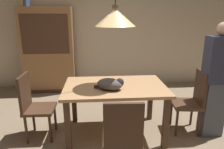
{
  "coord_description": "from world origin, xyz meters",
  "views": [
    {
      "loc": [
        -0.2,
        -2.28,
        1.71
      ],
      "look_at": [
        0.02,
        0.59,
        0.85
      ],
      "focal_mm": 32.88,
      "sensor_mm": 36.0,
      "label": 1
    }
  ],
  "objects_px": {
    "book_blue_wide": "(26,0)",
    "pendant_lamp": "(115,17)",
    "hutch_bookcase": "(49,52)",
    "person_standing": "(216,82)",
    "chair_near_front": "(122,137)",
    "chair_left_side": "(34,104)",
    "book_yellow_short": "(23,2)",
    "cat_sleeping": "(111,84)",
    "chair_right_side": "(192,99)",
    "dining_table": "(115,92)"
  },
  "relations": [
    {
      "from": "dining_table",
      "to": "book_blue_wide",
      "type": "bearing_deg",
      "value": 130.74
    },
    {
      "from": "chair_left_side",
      "to": "book_yellow_short",
      "type": "distance_m",
      "value": 2.47
    },
    {
      "from": "cat_sleeping",
      "to": "book_blue_wide",
      "type": "bearing_deg",
      "value": 127.41
    },
    {
      "from": "cat_sleeping",
      "to": "book_yellow_short",
      "type": "distance_m",
      "value": 2.88
    },
    {
      "from": "pendant_lamp",
      "to": "person_standing",
      "type": "height_order",
      "value": "pendant_lamp"
    },
    {
      "from": "cat_sleeping",
      "to": "hutch_bookcase",
      "type": "relative_size",
      "value": 0.22
    },
    {
      "from": "hutch_bookcase",
      "to": "book_blue_wide",
      "type": "relative_size",
      "value": 7.71
    },
    {
      "from": "chair_right_side",
      "to": "dining_table",
      "type": "bearing_deg",
      "value": 179.59
    },
    {
      "from": "pendant_lamp",
      "to": "book_blue_wide",
      "type": "distance_m",
      "value": 2.57
    },
    {
      "from": "pendant_lamp",
      "to": "hutch_bookcase",
      "type": "bearing_deg",
      "value": 123.97
    },
    {
      "from": "chair_left_side",
      "to": "book_blue_wide",
      "type": "xyz_separation_m",
      "value": [
        -0.53,
        1.93,
        1.46
      ]
    },
    {
      "from": "dining_table",
      "to": "chair_near_front",
      "type": "relative_size",
      "value": 1.51
    },
    {
      "from": "book_blue_wide",
      "to": "pendant_lamp",
      "type": "bearing_deg",
      "value": -49.26
    },
    {
      "from": "dining_table",
      "to": "cat_sleeping",
      "type": "bearing_deg",
      "value": -115.16
    },
    {
      "from": "chair_right_side",
      "to": "hutch_bookcase",
      "type": "bearing_deg",
      "value": 141.41
    },
    {
      "from": "book_yellow_short",
      "to": "pendant_lamp",
      "type": "bearing_deg",
      "value": -48.18
    },
    {
      "from": "dining_table",
      "to": "person_standing",
      "type": "relative_size",
      "value": 0.87
    },
    {
      "from": "chair_near_front",
      "to": "book_blue_wide",
      "type": "height_order",
      "value": "book_blue_wide"
    },
    {
      "from": "chair_right_side",
      "to": "person_standing",
      "type": "xyz_separation_m",
      "value": [
        0.26,
        -0.11,
        0.3
      ]
    },
    {
      "from": "hutch_bookcase",
      "to": "person_standing",
      "type": "bearing_deg",
      "value": -37.3
    },
    {
      "from": "chair_left_side",
      "to": "person_standing",
      "type": "bearing_deg",
      "value": -2.7
    },
    {
      "from": "chair_right_side",
      "to": "cat_sleeping",
      "type": "relative_size",
      "value": 2.29
    },
    {
      "from": "dining_table",
      "to": "book_yellow_short",
      "type": "bearing_deg",
      "value": 131.82
    },
    {
      "from": "book_blue_wide",
      "to": "book_yellow_short",
      "type": "bearing_deg",
      "value": 180.0
    },
    {
      "from": "chair_right_side",
      "to": "pendant_lamp",
      "type": "xyz_separation_m",
      "value": [
        -1.13,
        0.01,
        1.15
      ]
    },
    {
      "from": "chair_near_front",
      "to": "chair_right_side",
      "type": "xyz_separation_m",
      "value": [
        1.13,
        0.87,
        0.0
      ]
    },
    {
      "from": "chair_near_front",
      "to": "person_standing",
      "type": "distance_m",
      "value": 1.61
    },
    {
      "from": "pendant_lamp",
      "to": "hutch_bookcase",
      "type": "xyz_separation_m",
      "value": [
        -1.3,
        1.93,
        -0.77
      ]
    },
    {
      "from": "book_yellow_short",
      "to": "book_blue_wide",
      "type": "relative_size",
      "value": 0.83
    },
    {
      "from": "book_yellow_short",
      "to": "chair_left_side",
      "type": "bearing_deg",
      "value": -72.74
    },
    {
      "from": "book_blue_wide",
      "to": "chair_near_front",
      "type": "bearing_deg",
      "value": -59.43
    },
    {
      "from": "chair_near_front",
      "to": "pendant_lamp",
      "type": "bearing_deg",
      "value": 89.74
    },
    {
      "from": "dining_table",
      "to": "chair_right_side",
      "type": "xyz_separation_m",
      "value": [
        1.13,
        -0.01,
        -0.14
      ]
    },
    {
      "from": "chair_near_front",
      "to": "cat_sleeping",
      "type": "distance_m",
      "value": 0.8
    },
    {
      "from": "person_standing",
      "to": "chair_left_side",
      "type": "bearing_deg",
      "value": 177.3
    },
    {
      "from": "chair_near_front",
      "to": "hutch_bookcase",
      "type": "relative_size",
      "value": 0.5
    },
    {
      "from": "book_yellow_short",
      "to": "person_standing",
      "type": "xyz_separation_m",
      "value": [
        3.11,
        -2.05,
        -1.13
      ]
    },
    {
      "from": "chair_near_front",
      "to": "chair_left_side",
      "type": "height_order",
      "value": "same"
    },
    {
      "from": "book_blue_wide",
      "to": "hutch_bookcase",
      "type": "bearing_deg",
      "value": -0.24
    },
    {
      "from": "hutch_bookcase",
      "to": "chair_right_side",
      "type": "bearing_deg",
      "value": -38.59
    },
    {
      "from": "dining_table",
      "to": "chair_near_front",
      "type": "bearing_deg",
      "value": -90.26
    },
    {
      "from": "cat_sleeping",
      "to": "pendant_lamp",
      "type": "distance_m",
      "value": 0.85
    },
    {
      "from": "person_standing",
      "to": "pendant_lamp",
      "type": "bearing_deg",
      "value": 175.16
    },
    {
      "from": "cat_sleeping",
      "to": "person_standing",
      "type": "bearing_deg",
      "value": 1.3
    },
    {
      "from": "dining_table",
      "to": "book_blue_wide",
      "type": "relative_size",
      "value": 5.83
    },
    {
      "from": "chair_near_front",
      "to": "chair_right_side",
      "type": "height_order",
      "value": "same"
    },
    {
      "from": "chair_near_front",
      "to": "chair_left_side",
      "type": "distance_m",
      "value": 1.43
    },
    {
      "from": "pendant_lamp",
      "to": "chair_near_front",
      "type": "bearing_deg",
      "value": -90.26
    },
    {
      "from": "chair_left_side",
      "to": "cat_sleeping",
      "type": "xyz_separation_m",
      "value": [
        1.06,
        -0.15,
        0.32
      ]
    },
    {
      "from": "cat_sleeping",
      "to": "chair_left_side",
      "type": "bearing_deg",
      "value": 171.83
    }
  ]
}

